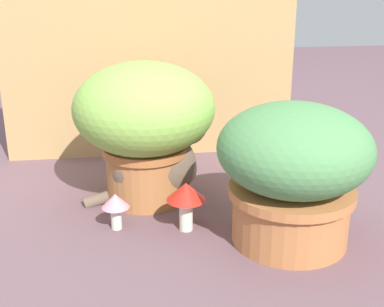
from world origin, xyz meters
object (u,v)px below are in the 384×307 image
object	(u,v)px
leafy_planter	(293,169)
mushroom_ornament_pink	(115,204)
cat	(159,163)
grass_planter	(144,121)
mushroom_ornament_red	(186,196)

from	to	relation	value
leafy_planter	mushroom_ornament_pink	distance (m)	0.48
leafy_planter	cat	size ratio (longest dim) A/B	0.99
grass_planter	mushroom_ornament_red	distance (m)	0.28
leafy_planter	mushroom_ornament_red	world-z (taller)	leafy_planter
leafy_planter	mushroom_ornament_red	distance (m)	0.29
leafy_planter	mushroom_ornament_pink	xyz separation A→B (m)	(-0.45, 0.12, -0.13)
leafy_planter	mushroom_ornament_pink	bearing A→B (deg)	165.00
leafy_planter	mushroom_ornament_pink	size ratio (longest dim) A/B	3.77
cat	mushroom_ornament_red	distance (m)	0.20
cat	mushroom_ornament_red	world-z (taller)	cat
grass_planter	cat	size ratio (longest dim) A/B	1.07
mushroom_ornament_red	mushroom_ornament_pink	xyz separation A→B (m)	(-0.19, 0.03, -0.03)
cat	mushroom_ornament_pink	world-z (taller)	cat
cat	mushroom_ornament_pink	size ratio (longest dim) A/B	3.83
cat	mushroom_ornament_pink	distance (m)	0.22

